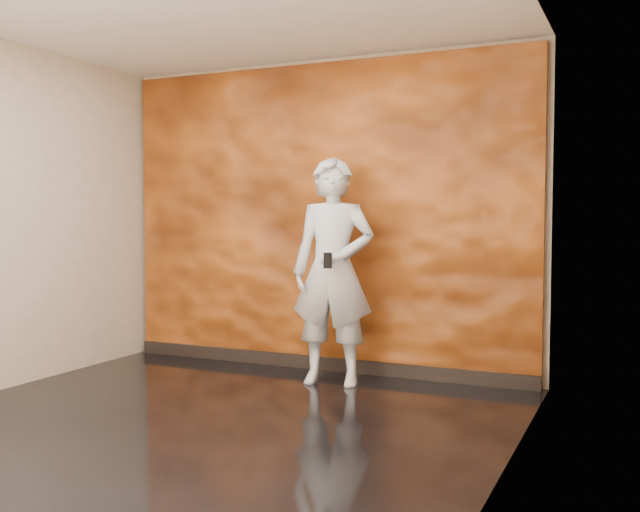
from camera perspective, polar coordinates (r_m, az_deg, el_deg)
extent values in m
cube|color=black|center=(4.93, -9.77, -13.31)|extent=(4.00, 4.00, 0.01)
cube|color=tan|center=(6.47, 0.18, 3.28)|extent=(4.00, 0.02, 2.80)
cube|color=tan|center=(3.95, 14.73, 3.20)|extent=(0.02, 4.00, 2.80)
cube|color=#CD621C|center=(6.44, 0.03, 3.10)|extent=(3.90, 0.06, 2.75)
cube|color=black|center=(6.54, -0.12, -8.55)|extent=(3.90, 0.04, 0.12)
imported|color=#A2A6B2|center=(5.88, 1.06, -1.24)|extent=(0.75, 0.56, 1.87)
cube|color=black|center=(5.63, 0.62, -0.36)|extent=(0.07, 0.04, 0.13)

